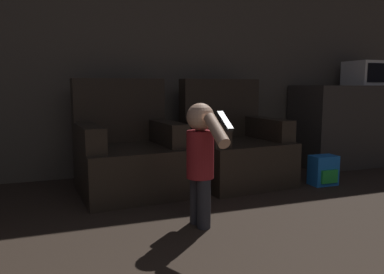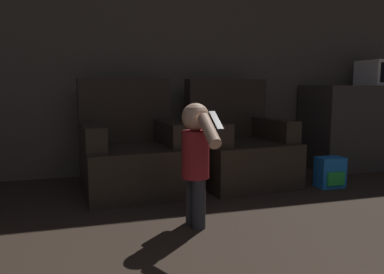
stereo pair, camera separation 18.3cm
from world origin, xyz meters
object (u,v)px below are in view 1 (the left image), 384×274
object	(u,v)px
armchair_right	(233,147)
microwave	(368,73)
person_toddler	(201,155)
toy_backpack	(323,170)
armchair_left	(128,154)

from	to	relation	value
armchair_right	microwave	distance (m)	2.01
person_toddler	toy_backpack	xyz separation A→B (m)	(1.45, 0.57, -0.34)
armchair_right	armchair_left	bearing A→B (deg)	174.71
armchair_left	microwave	distance (m)	2.97
person_toddler	armchair_right	bearing A→B (deg)	-44.61
toy_backpack	microwave	xyz separation A→B (m)	(1.13, 0.69, 0.92)
armchair_right	microwave	bearing A→B (deg)	2.65
toy_backpack	armchair_left	bearing A→B (deg)	166.17
person_toddler	toy_backpack	world-z (taller)	person_toddler
armchair_left	microwave	world-z (taller)	microwave
armchair_left	microwave	xyz separation A→B (m)	(2.87, 0.26, 0.73)
armchair_right	microwave	xyz separation A→B (m)	(1.86, 0.26, 0.73)
person_toddler	microwave	world-z (taller)	microwave
armchair_right	microwave	world-z (taller)	microwave
toy_backpack	microwave	distance (m)	1.61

